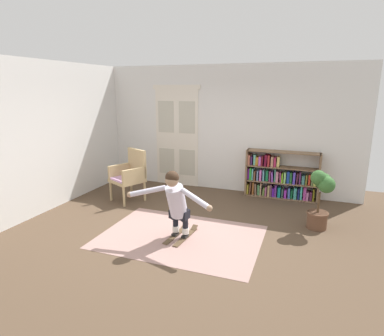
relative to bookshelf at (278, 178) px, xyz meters
name	(u,v)px	position (x,y,z in m)	size (l,w,h in m)	color
ground_plane	(187,232)	(-1.25, -2.39, -0.45)	(7.20, 7.20, 0.00)	brown
back_wall	(227,129)	(-1.25, 0.21, 1.00)	(6.00, 0.10, 2.90)	silver
side_wall_left	(55,135)	(-4.25, -1.99, 1.00)	(0.10, 6.00, 2.90)	silver
double_door	(177,136)	(-2.49, 0.15, 0.78)	(1.22, 0.05, 2.45)	silver
rug	(181,236)	(-1.28, -2.59, -0.45)	(2.58, 1.82, 0.01)	#A27C74
bookshelf	(278,178)	(0.00, 0.00, 0.00)	(1.57, 0.30, 1.05)	brown
wicker_chair	(130,174)	(-2.99, -1.28, 0.13)	(0.80, 0.80, 1.10)	tan
potted_plant	(321,196)	(0.84, -1.46, 0.14)	(0.41, 0.42, 1.05)	brown
skis_pair	(181,235)	(-1.27, -2.56, -0.43)	(0.34, 0.78, 0.07)	#503C28
person_skier	(176,200)	(-1.29, -2.73, 0.23)	(1.44, 0.63, 1.10)	white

